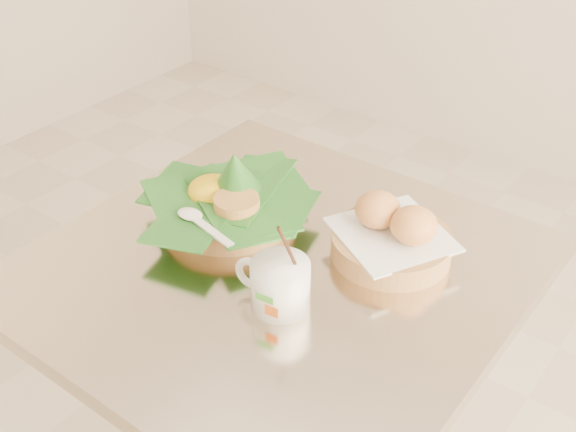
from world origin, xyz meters
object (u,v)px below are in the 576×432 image
Objects in this scene: cafe_table at (278,365)px; bread_basket at (392,236)px; rice_basket at (229,198)px; coffee_mug at (279,283)px.

cafe_table is 0.31m from bread_basket.
coffee_mug is at bearing -31.78° from rice_basket.
cafe_table is 3.48× the size of bread_basket.
bread_basket is 0.21m from coffee_mug.
cafe_table is 0.28m from coffee_mug.
coffee_mug is (-0.07, -0.20, 0.00)m from bread_basket.
rice_basket is at bearing 148.22° from coffee_mug.
rice_basket reaches higher than cafe_table.
coffee_mug is (0.06, -0.07, 0.26)m from cafe_table.
coffee_mug is (0.20, -0.13, 0.00)m from rice_basket.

